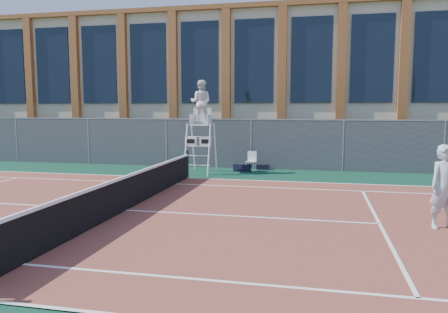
# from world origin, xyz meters

# --- Properties ---
(ground) EXTENTS (120.00, 120.00, 0.00)m
(ground) POSITION_xyz_m (0.00, 0.00, 0.00)
(ground) COLOR #233814
(apron) EXTENTS (36.00, 20.00, 0.01)m
(apron) POSITION_xyz_m (0.00, 1.00, 0.01)
(apron) COLOR #0B3221
(apron) RESTS_ON ground
(tennis_court) EXTENTS (23.77, 10.97, 0.02)m
(tennis_court) POSITION_xyz_m (0.00, 0.00, 0.02)
(tennis_court) COLOR brown
(tennis_court) RESTS_ON apron
(tennis_net) EXTENTS (0.10, 11.30, 1.10)m
(tennis_net) POSITION_xyz_m (0.00, 0.00, 0.54)
(tennis_net) COLOR black
(tennis_net) RESTS_ON ground
(fence) EXTENTS (40.00, 0.06, 2.20)m
(fence) POSITION_xyz_m (0.00, 8.80, 1.10)
(fence) COLOR #595E60
(fence) RESTS_ON ground
(hedge) EXTENTS (40.00, 1.40, 2.20)m
(hedge) POSITION_xyz_m (0.00, 10.00, 1.10)
(hedge) COLOR black
(hedge) RESTS_ON ground
(building) EXTENTS (45.00, 10.60, 8.22)m
(building) POSITION_xyz_m (0.00, 17.95, 4.15)
(building) COLOR beige
(building) RESTS_ON ground
(umpire_chair) EXTENTS (1.09, 1.68, 3.91)m
(umpire_chair) POSITION_xyz_m (0.16, 7.05, 2.86)
(umpire_chair) COLOR white
(umpire_chair) RESTS_ON ground
(plastic_chair) EXTENTS (0.46, 0.46, 0.86)m
(plastic_chair) POSITION_xyz_m (2.16, 7.94, 0.52)
(plastic_chair) COLOR silver
(plastic_chair) RESTS_ON apron
(sports_bag_near) EXTENTS (0.75, 0.40, 0.31)m
(sports_bag_near) POSITION_xyz_m (1.76, 7.89, 0.16)
(sports_bag_near) COLOR black
(sports_bag_near) RESTS_ON apron
(sports_bag_far) EXTENTS (0.56, 0.26, 0.22)m
(sports_bag_far) POSITION_xyz_m (2.58, 8.60, 0.12)
(sports_bag_far) COLOR black
(sports_bag_far) RESTS_ON apron
(tennis_player) EXTENTS (1.09, 0.78, 1.89)m
(tennis_player) POSITION_xyz_m (7.74, -0.09, 0.98)
(tennis_player) COLOR #A9BFCB
(tennis_player) RESTS_ON tennis_court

